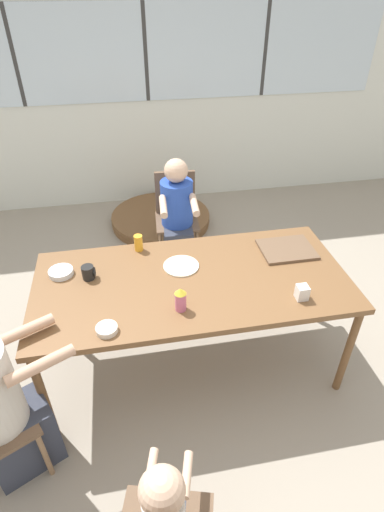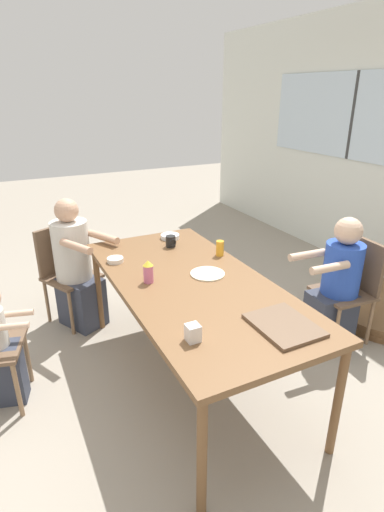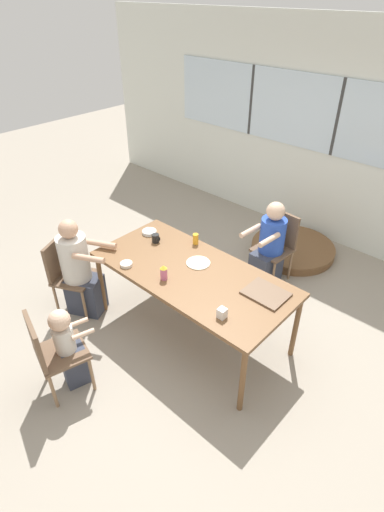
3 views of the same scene
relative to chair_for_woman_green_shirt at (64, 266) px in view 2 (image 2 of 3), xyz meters
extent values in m
plane|color=gray|center=(1.26, 0.63, -0.51)|extent=(16.00, 16.00, 0.00)
cube|color=#333333|center=(-0.04, 3.28, 1.17)|extent=(0.04, 0.01, 0.94)
cube|color=brown|center=(1.26, 0.63, 0.25)|extent=(1.99, 0.94, 0.04)
cylinder|color=brown|center=(0.31, 0.21, -0.14)|extent=(0.05, 0.05, 0.73)
cylinder|color=brown|center=(2.20, 0.21, -0.14)|extent=(0.05, 0.05, 0.73)
cylinder|color=brown|center=(0.31, 1.05, -0.14)|extent=(0.05, 0.05, 0.73)
cylinder|color=brown|center=(2.20, 1.05, -0.14)|extent=(0.05, 0.05, 0.73)
cube|color=brown|center=(0.08, 0.04, -0.09)|extent=(0.54, 0.54, 0.03)
cube|color=brown|center=(-0.08, -0.04, 0.14)|extent=(0.20, 0.36, 0.42)
cylinder|color=#8C6B4C|center=(0.16, 0.27, -0.30)|extent=(0.03, 0.03, 0.41)
cylinder|color=#8C6B4C|center=(0.31, -0.03, -0.30)|extent=(0.03, 0.03, 0.41)
cylinder|color=#8C6B4C|center=(-0.15, 0.12, -0.30)|extent=(0.03, 0.03, 0.41)
cylinder|color=#8C6B4C|center=(0.01, -0.19, -0.30)|extent=(0.03, 0.03, 0.41)
cube|color=brown|center=(1.35, 1.94, -0.09)|extent=(0.43, 0.43, 0.03)
cube|color=brown|center=(1.37, 2.12, 0.14)|extent=(0.38, 0.06, 0.42)
cylinder|color=#8C6B4C|center=(1.51, 1.76, -0.30)|extent=(0.03, 0.03, 0.41)
cylinder|color=#8C6B4C|center=(1.17, 1.79, -0.30)|extent=(0.03, 0.03, 0.41)
cylinder|color=#8C6B4C|center=(1.54, 2.10, -0.30)|extent=(0.03, 0.03, 0.41)
cylinder|color=#8C6B4C|center=(1.20, 2.13, -0.30)|extent=(0.03, 0.03, 0.41)
cylinder|color=#8C6B4C|center=(0.79, -0.43, -0.30)|extent=(0.03, 0.03, 0.41)
cylinder|color=#8C6B4C|center=(1.11, -0.52, -0.30)|extent=(0.03, 0.03, 0.41)
cube|color=#333847|center=(0.17, 0.09, -0.29)|extent=(0.45, 0.41, 0.44)
cylinder|color=beige|center=(0.12, 0.06, 0.18)|extent=(0.30, 0.30, 0.51)
sphere|color=tan|center=(0.12, 0.06, 0.53)|extent=(0.19, 0.19, 0.19)
cylinder|color=tan|center=(0.29, 0.30, 0.32)|extent=(0.33, 0.20, 0.06)
cylinder|color=tan|center=(0.41, 0.05, 0.32)|extent=(0.33, 0.20, 0.06)
cube|color=#333847|center=(1.35, 1.85, -0.29)|extent=(0.29, 0.37, 0.44)
cylinder|color=#284CB7|center=(1.35, 1.90, 0.14)|extent=(0.29, 0.29, 0.42)
sphere|color=#DBB293|center=(1.35, 1.90, 0.45)|extent=(0.21, 0.21, 0.21)
cylinder|color=#DBB293|center=(1.47, 1.65, 0.24)|extent=(0.08, 0.33, 0.06)
cylinder|color=#DBB293|center=(1.20, 1.67, 0.24)|extent=(0.08, 0.33, 0.06)
cube|color=#333847|center=(0.92, -0.56, -0.29)|extent=(0.21, 0.24, 0.44)
cylinder|color=#DBB293|center=(0.88, -0.43, 0.10)|extent=(0.09, 0.20, 0.04)
cylinder|color=#DBB293|center=(1.03, -0.48, 0.10)|extent=(0.09, 0.20, 0.04)
cube|color=brown|center=(1.97, 0.83, 0.28)|extent=(0.37, 0.30, 0.02)
cylinder|color=black|center=(0.61, 0.76, 0.31)|extent=(0.08, 0.08, 0.09)
torus|color=black|center=(0.65, 0.76, 0.31)|extent=(0.01, 0.06, 0.06)
cylinder|color=#CC668C|center=(1.14, 0.37, 0.33)|extent=(0.06, 0.06, 0.12)
cone|color=gold|center=(1.14, 0.37, 0.40)|extent=(0.07, 0.07, 0.04)
cylinder|color=gold|center=(0.95, 1.02, 0.32)|extent=(0.06, 0.06, 0.12)
cube|color=silver|center=(1.87, 0.34, 0.31)|extent=(0.07, 0.07, 0.09)
cylinder|color=silver|center=(0.72, 0.27, 0.28)|extent=(0.12, 0.12, 0.03)
cylinder|color=silver|center=(0.44, 0.83, 0.28)|extent=(0.16, 0.16, 0.04)
cylinder|color=beige|center=(1.21, 0.78, 0.27)|extent=(0.24, 0.24, 0.01)
camera|label=1|loc=(0.90, -1.31, 1.86)|focal=28.00mm
camera|label=2|loc=(3.38, -0.42, 1.43)|focal=28.00mm
camera|label=3|loc=(3.33, -1.62, 2.54)|focal=28.00mm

